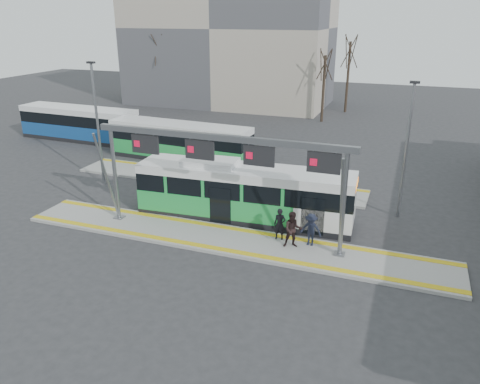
# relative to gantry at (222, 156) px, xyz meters

# --- Properties ---
(ground) EXTENTS (120.00, 120.00, 0.00)m
(ground) POSITION_rel_gantry_xyz_m (0.35, -0.25, -4.30)
(ground) COLOR #2D2D30
(ground) RESTS_ON ground
(platform_main) EXTENTS (22.00, 3.00, 0.15)m
(platform_main) POSITION_rel_gantry_xyz_m (0.35, -0.25, -4.22)
(platform_main) COLOR gray
(platform_main) RESTS_ON ground
(platform_second) EXTENTS (20.00, 3.00, 0.15)m
(platform_second) POSITION_rel_gantry_xyz_m (-3.65, 7.75, -4.22)
(platform_second) COLOR gray
(platform_second) RESTS_ON ground
(tactile_main) EXTENTS (22.00, 2.65, 0.02)m
(tactile_main) POSITION_rel_gantry_xyz_m (0.35, -0.25, -4.14)
(tactile_main) COLOR gold
(tactile_main) RESTS_ON platform_main
(tactile_second) EXTENTS (20.00, 0.35, 0.02)m
(tactile_second) POSITION_rel_gantry_xyz_m (-3.65, 8.90, -4.14)
(tactile_second) COLOR gold
(tactile_second) RESTS_ON platform_second
(gantry) EXTENTS (13.00, 1.68, 5.20)m
(gantry) POSITION_rel_gantry_xyz_m (0.00, 0.00, 0.00)
(gantry) COLOR slate
(gantry) RESTS_ON platform_main
(apartment_block) EXTENTS (24.50, 12.50, 18.40)m
(apartment_block) POSITION_rel_gantry_xyz_m (-13.65, 35.75, 4.91)
(apartment_block) COLOR #AB9F8E
(apartment_block) RESTS_ON ground
(hero_bus) EXTENTS (11.87, 3.18, 3.23)m
(hero_bus) POSITION_rel_gantry_xyz_m (0.16, 2.70, -2.82)
(hero_bus) COLOR black
(hero_bus) RESTS_ON ground
(bg_bus_green) EXTENTS (11.48, 3.15, 2.84)m
(bg_bus_green) POSITION_rel_gantry_xyz_m (-8.20, 11.40, -2.90)
(bg_bus_green) COLOR black
(bg_bus_green) RESTS_ON ground
(bg_bus_blue) EXTENTS (11.18, 2.86, 2.90)m
(bg_bus_blue) POSITION_rel_gantry_xyz_m (-19.43, 13.80, -2.87)
(bg_bus_blue) COLOR black
(bg_bus_blue) RESTS_ON ground
(passenger_a) EXTENTS (0.62, 0.44, 1.59)m
(passenger_a) POSITION_rel_gantry_xyz_m (2.79, 0.63, -3.36)
(passenger_a) COLOR black
(passenger_a) RESTS_ON platform_main
(passenger_b) EXTENTS (1.05, 0.93, 1.78)m
(passenger_b) POSITION_rel_gantry_xyz_m (3.59, 0.04, -3.26)
(passenger_b) COLOR black
(passenger_b) RESTS_ON platform_main
(passenger_c) EXTENTS (1.09, 0.66, 1.63)m
(passenger_c) POSITION_rel_gantry_xyz_m (4.36, 0.51, -3.33)
(passenger_c) COLOR black
(passenger_c) RESTS_ON platform_main
(tree_left) EXTENTS (1.40, 1.40, 7.59)m
(tree_left) POSITION_rel_gantry_xyz_m (-0.59, 28.76, 1.46)
(tree_left) COLOR #382B21
(tree_left) RESTS_ON ground
(tree_mid) EXTENTS (1.40, 1.40, 8.78)m
(tree_mid) POSITION_rel_gantry_xyz_m (0.99, 34.71, 2.36)
(tree_mid) COLOR #382B21
(tree_mid) RESTS_ON ground
(tree_far) EXTENTS (1.40, 1.40, 8.71)m
(tree_far) POSITION_rel_gantry_xyz_m (-20.31, 30.24, 2.30)
(tree_far) COLOR #382B21
(tree_far) RESTS_ON ground
(lamp_west) EXTENTS (0.50, 0.25, 7.90)m
(lamp_west) POSITION_rel_gantry_xyz_m (-10.48, 4.71, -0.11)
(lamp_west) COLOR slate
(lamp_west) RESTS_ON ground
(lamp_east) EXTENTS (0.50, 0.25, 7.45)m
(lamp_east) POSITION_rel_gantry_xyz_m (8.15, 5.90, -0.33)
(lamp_east) COLOR slate
(lamp_east) RESTS_ON ground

